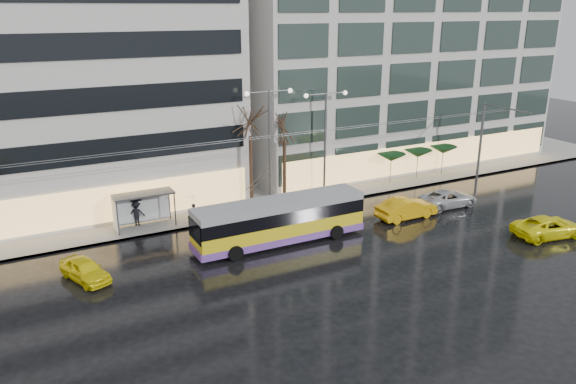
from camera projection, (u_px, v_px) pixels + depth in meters
ground at (317, 262)px, 34.73m from camera, size 140.00×140.00×0.00m
sidewalk at (254, 193)px, 47.36m from camera, size 80.00×10.00×0.15m
kerb at (280, 211)px, 43.20m from camera, size 80.00×0.10×0.15m
building_right at (388, 33)px, 55.12m from camera, size 32.00×14.00×25.00m
trolleybus at (280, 222)px, 37.21m from camera, size 11.80×4.61×5.46m
catenary at (274, 164)px, 40.51m from camera, size 42.24×5.12×7.00m
bus_shelter at (138, 203)px, 39.41m from camera, size 4.20×1.60×2.51m
street_lamp_near at (269, 132)px, 42.82m from camera, size 3.96×0.36×9.03m
street_lamp_far at (325, 129)px, 45.11m from camera, size 3.96×0.36×8.53m
tree_a at (250, 119)px, 41.98m from camera, size 3.20×3.20×8.40m
tree_b at (284, 124)px, 43.69m from camera, size 3.20×3.20×7.70m
parasol_a at (391, 157)px, 49.38m from camera, size 2.50×2.50×2.65m
parasol_b at (418, 154)px, 50.71m from camera, size 2.50×2.50×2.65m
parasol_c at (443, 150)px, 52.03m from camera, size 2.50×2.50×2.65m
taxi_a at (85, 270)px, 32.30m from camera, size 2.80×4.10×1.30m
taxi_b at (406, 208)px, 41.79m from camera, size 4.77×1.69×1.57m
taxi_c at (548, 227)px, 38.47m from camera, size 5.37×3.11×1.41m
sedan_silver at (448, 198)px, 44.35m from camera, size 4.89×2.44×1.33m
pedestrian_a at (193, 205)px, 40.02m from camera, size 1.08×1.10×2.19m
pedestrian_b at (171, 203)px, 42.30m from camera, size 1.04×0.95×1.73m
pedestrian_c at (136, 210)px, 39.97m from camera, size 1.33×1.06×2.11m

